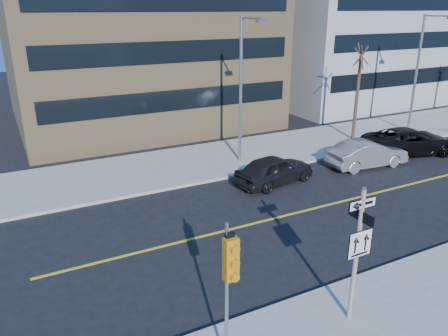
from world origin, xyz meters
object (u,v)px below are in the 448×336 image
traffic_signal (230,271)px  streetlight_b (420,67)px  street_tree_west (361,58)px  parked_car_b (367,154)px  parked_car_a (275,170)px  parked_car_c (410,141)px  streetlight_a (243,82)px  sign_pole (358,248)px

traffic_signal → streetlight_b: size_ratio=0.50×
streetlight_b → street_tree_west: (-5.00, 0.54, 0.77)m
traffic_signal → parked_car_b: (14.06, 9.72, -2.26)m
parked_car_a → street_tree_west: bearing=-76.8°
streetlight_b → street_tree_west: 5.09m
traffic_signal → streetlight_b: bearing=31.4°
parked_car_a → parked_car_b: (6.07, -0.30, 0.02)m
traffic_signal → streetlight_b: 25.83m
parked_car_a → parked_car_c: (10.17, 0.27, 0.05)m
streetlight_b → parked_car_b: bearing=-155.0°
streetlight_a → parked_car_b: bearing=-31.4°
parked_car_a → parked_car_c: size_ratio=0.77×
traffic_signal → streetlight_a: (8.00, 13.42, 1.73)m
parked_car_b → street_tree_west: (2.94, 4.24, 4.75)m
streetlight_a → streetlight_b: (14.00, 0.00, 0.00)m
streetlight_a → street_tree_west: 9.05m
parked_car_b → sign_pole: bearing=138.3°
traffic_signal → streetlight_a: bearing=59.2°
parked_car_b → streetlight_a: size_ratio=0.59×
parked_car_b → streetlight_b: bearing=-60.3°
parked_car_a → streetlight_b: size_ratio=0.55×
parked_car_c → streetlight_a: 11.34m
parked_car_b → streetlight_b: (7.94, 3.69, 3.98)m
sign_pole → parked_car_a: sign_pole is taller
parked_car_b → streetlight_a: (-6.06, 3.69, 3.98)m
parked_car_c → street_tree_west: size_ratio=0.91×
parked_car_c → street_tree_west: (-1.16, 3.66, 4.72)m
parked_car_b → streetlight_a: streetlight_a is taller
parked_car_b → streetlight_b: size_ratio=0.59×
sign_pole → street_tree_west: 19.22m
traffic_signal → streetlight_a: size_ratio=0.50×
sign_pole → parked_car_a: (3.99, 9.88, -1.68)m
parked_car_b → parked_car_a: bearing=91.8°
parked_car_a → streetlight_a: (0.01, 3.39, 4.00)m
traffic_signal → street_tree_west: (17.00, 13.96, 2.50)m
streetlight_a → streetlight_b: bearing=0.0°
parked_car_a → parked_car_b: 6.08m
parked_car_a → parked_car_b: bearing=-103.2°
sign_pole → streetlight_a: 14.05m
parked_car_a → street_tree_west: 10.93m
streetlight_b → streetlight_a: bearing=180.0°
sign_pole → parked_car_b: 13.99m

